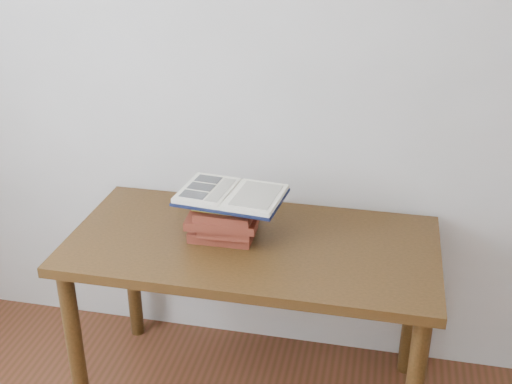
# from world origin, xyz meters

# --- Properties ---
(desk) EXTENTS (1.32, 0.66, 0.71)m
(desk) POSITION_xyz_m (-0.09, 1.38, 0.61)
(desk) COLOR #4A2C12
(desk) RESTS_ON ground
(book_stack) EXTENTS (0.26, 0.20, 0.16)m
(book_stack) POSITION_xyz_m (-0.19, 1.38, 0.79)
(book_stack) COLOR maroon
(book_stack) RESTS_ON desk
(open_book) EXTENTS (0.39, 0.29, 0.03)m
(open_book) POSITION_xyz_m (-0.16, 1.39, 0.88)
(open_book) COLOR black
(open_book) RESTS_ON book_stack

